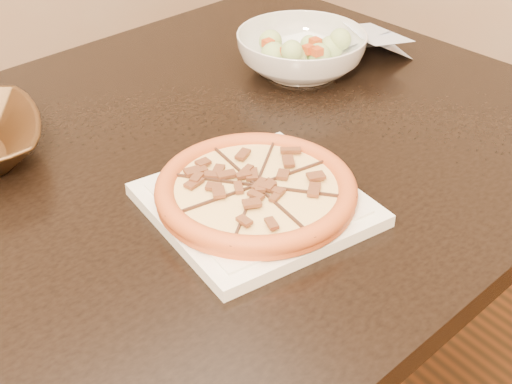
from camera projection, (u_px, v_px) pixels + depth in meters
dining_table at (148, 227)px, 1.10m from camera, size 1.59×1.12×0.75m
plate at (256, 204)px, 0.97m from camera, size 0.28×0.28×0.02m
pizza at (256, 190)px, 0.96m from camera, size 0.27×0.27×0.03m
salad_bowl at (301, 53)px, 1.32m from camera, size 0.30×0.30×0.07m
salad at (302, 24)px, 1.29m from camera, size 0.10×0.12×0.04m
cling_film at (370, 42)px, 1.39m from camera, size 0.21×0.19×0.05m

